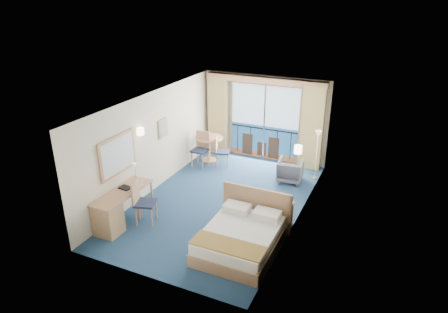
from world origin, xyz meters
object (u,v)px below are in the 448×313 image
(table_chair_b, at_px, (201,147))
(bed, at_px, (241,237))
(desk_chair, at_px, (141,199))
(nightstand, at_px, (281,215))
(floor_lamp, at_px, (318,143))
(table_chair_a, at_px, (220,149))
(armchair, at_px, (290,171))
(desk, at_px, (111,214))
(round_table, at_px, (209,143))

(table_chair_b, bearing_deg, bed, -50.77)
(desk_chair, bearing_deg, bed, -107.52)
(nightstand, height_order, desk_chair, desk_chair)
(floor_lamp, bearing_deg, table_chair_a, -174.38)
(bed, xyz_separation_m, floor_lamp, (0.65, 4.05, 0.83))
(bed, distance_m, armchair, 3.60)
(armchair, bearing_deg, desk, 48.47)
(floor_lamp, relative_size, desk_chair, 1.37)
(desk, distance_m, round_table, 4.54)
(bed, distance_m, table_chair_b, 4.53)
(bed, bearing_deg, floor_lamp, 80.92)
(floor_lamp, xyz_separation_m, round_table, (-3.39, -0.09, -0.51))
(floor_lamp, distance_m, desk_chair, 5.16)
(round_table, relative_size, table_chair_a, 0.93)
(round_table, bearing_deg, armchair, -7.36)
(bed, height_order, round_table, bed)
(desk_chair, bearing_deg, nightstand, -86.35)
(desk_chair, height_order, round_table, desk_chair)
(round_table, bearing_deg, bed, -55.29)
(bed, relative_size, table_chair_b, 1.79)
(bed, xyz_separation_m, armchair, (0.03, 3.60, 0.03))
(nightstand, xyz_separation_m, table_chair_a, (-2.78, 2.59, 0.23))
(bed, relative_size, armchair, 2.75)
(armchair, relative_size, desk, 0.42)
(nightstand, height_order, round_table, round_table)
(bed, bearing_deg, armchair, 89.50)
(nightstand, xyz_separation_m, desk_chair, (-3.04, -1.16, 0.30))
(desk, xyz_separation_m, desk_chair, (0.41, 0.59, 0.17))
(bed, height_order, desk, bed)
(table_chair_a, bearing_deg, bed, -169.37)
(armchair, distance_m, round_table, 2.81)
(round_table, distance_m, table_chair_a, 0.52)
(armchair, xyz_separation_m, desk, (-2.97, -4.18, 0.11))
(armchair, xyz_separation_m, table_chair_a, (-2.30, 0.16, 0.21))
(nightstand, relative_size, armchair, 0.86)
(floor_lamp, height_order, table_chair_b, floor_lamp)
(desk, bearing_deg, desk_chair, 55.26)
(desk, height_order, table_chair_a, table_chair_a)
(desk_chair, height_order, table_chair_b, table_chair_b)
(nightstand, bearing_deg, floor_lamp, 87.35)
(armchair, height_order, table_chair_a, table_chair_a)
(desk_chair, distance_m, round_table, 3.95)
(nightstand, bearing_deg, table_chair_a, 137.03)
(round_table, height_order, table_chair_a, table_chair_a)
(desk, bearing_deg, bed, 11.15)
(armchair, bearing_deg, bed, 83.35)
(bed, relative_size, desk_chair, 1.81)
(nightstand, relative_size, desk, 0.37)
(armchair, xyz_separation_m, table_chair_b, (-2.83, -0.06, 0.29))
(desk, relative_size, round_table, 1.89)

